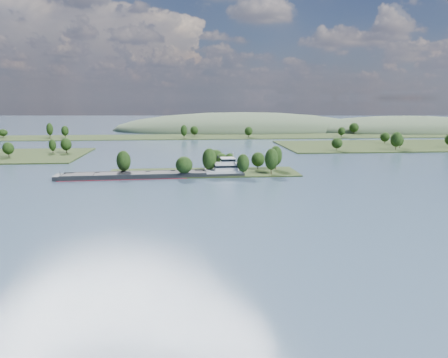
{
  "coord_description": "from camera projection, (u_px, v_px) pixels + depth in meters",
  "views": [
    {
      "loc": [
        -8.72,
        -48.76,
        39.32
      ],
      "look_at": [
        6.66,
        130.0,
        6.0
      ],
      "focal_mm": 35.0,
      "sensor_mm": 36.0,
      "label": 1
    }
  ],
  "objects": [
    {
      "name": "tree_island",
      "position": [
        214.0,
        165.0,
        230.51
      ],
      "size": [
        100.0,
        32.36,
        14.78
      ],
      "color": "#233216",
      "rests_on": "ground"
    },
    {
      "name": "ground",
      "position": [
        209.0,
        199.0,
        173.23
      ],
      "size": [
        1800.0,
        1800.0,
        0.0
      ],
      "primitive_type": "plane",
      "color": "#3D536A",
      "rests_on": "ground"
    },
    {
      "name": "back_shoreline",
      "position": [
        203.0,
        136.0,
        447.88
      ],
      "size": [
        900.0,
        60.0,
        15.75
      ],
      "color": "#233216",
      "rests_on": "ground"
    },
    {
      "name": "cargo_barge",
      "position": [
        165.0,
        174.0,
        220.53
      ],
      "size": [
        94.36,
        16.26,
        12.7
      ],
      "color": "black",
      "rests_on": "ground"
    },
    {
      "name": "hill_east",
      "position": [
        405.0,
        130.0,
        537.99
      ],
      "size": [
        260.0,
        140.0,
        36.0
      ],
      "primitive_type": "ellipsoid",
      "color": "#3E5037",
      "rests_on": "ground"
    },
    {
      "name": "hill_west",
      "position": [
        241.0,
        130.0,
        550.52
      ],
      "size": [
        320.0,
        160.0,
        44.0
      ],
      "primitive_type": "ellipsoid",
      "color": "#3E5037",
      "rests_on": "ground"
    }
  ]
}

